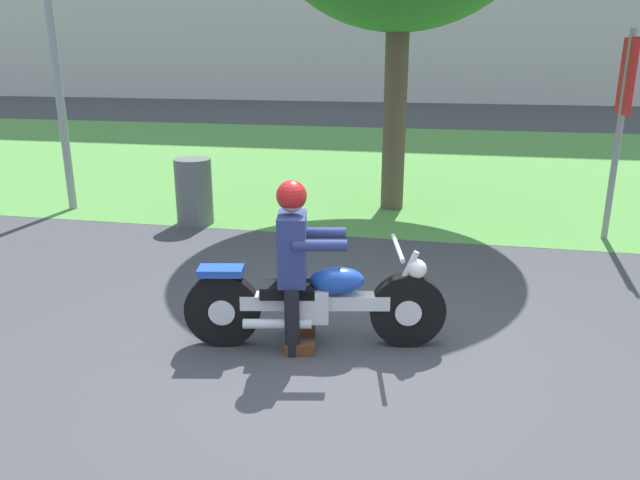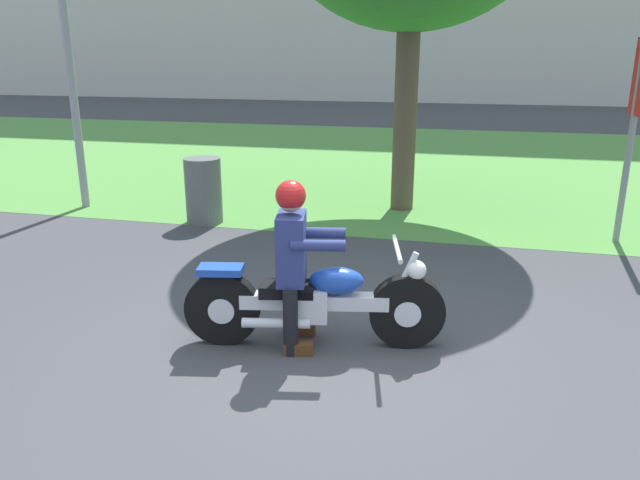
{
  "view_description": "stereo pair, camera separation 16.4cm",
  "coord_description": "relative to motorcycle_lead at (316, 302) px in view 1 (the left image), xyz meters",
  "views": [
    {
      "loc": [
        0.71,
        -4.25,
        2.34
      ],
      "look_at": [
        -0.28,
        0.44,
        0.85
      ],
      "focal_mm": 34.24,
      "sensor_mm": 36.0,
      "label": 1
    },
    {
      "loc": [
        0.87,
        -4.22,
        2.34
      ],
      "look_at": [
        -0.28,
        0.44,
        0.85
      ],
      "focal_mm": 34.24,
      "sensor_mm": 36.0,
      "label": 2
    }
  ],
  "objects": [
    {
      "name": "rider_lead",
      "position": [
        -0.17,
        -0.03,
        0.43
      ],
      "size": [
        0.61,
        0.53,
        1.39
      ],
      "rotation": [
        0.0,
        0.0,
        0.2
      ],
      "color": "black",
      "rests_on": "ground"
    },
    {
      "name": "grass_verge",
      "position": [
        0.27,
        9.11,
        -0.38
      ],
      "size": [
        60.0,
        12.0,
        0.01
      ],
      "primitive_type": "cube",
      "color": "#549342",
      "rests_on": "ground"
    },
    {
      "name": "ground",
      "position": [
        0.27,
        -0.24,
        -0.38
      ],
      "size": [
        120.0,
        120.0,
        0.0
      ],
      "primitive_type": "plane",
      "color": "#424247"
    },
    {
      "name": "motorcycle_lead",
      "position": [
        0.0,
        0.0,
        0.0
      ],
      "size": [
        2.12,
        0.75,
        0.87
      ],
      "rotation": [
        0.0,
        0.0,
        0.2
      ],
      "color": "black",
      "rests_on": "ground"
    },
    {
      "name": "trash_can",
      "position": [
        -2.46,
        3.31,
        0.08
      ],
      "size": [
        0.51,
        0.51,
        0.92
      ],
      "primitive_type": "cylinder",
      "color": "#595E5B",
      "rests_on": "ground"
    },
    {
      "name": "sign_banner",
      "position": [
        3.05,
        3.71,
        1.34
      ],
      "size": [
        0.08,
        0.6,
        2.6
      ],
      "color": "gray",
      "rests_on": "ground"
    }
  ]
}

